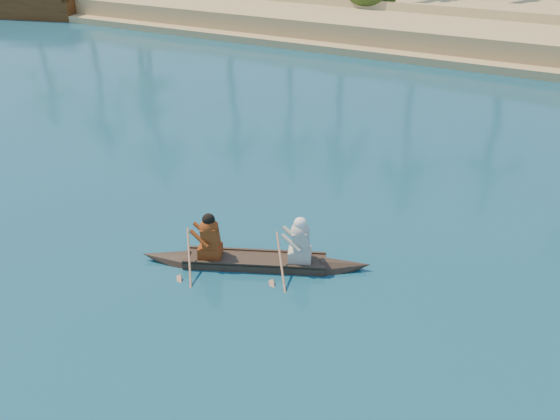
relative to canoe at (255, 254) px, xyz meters
The scene contains 2 objects.
canoe is the anchor object (origin of this frame).
barge_left 36.67m from the canoe, 148.58° to the left, with size 12.41×6.98×1.96m.
Camera 1 is at (-1.94, -6.59, 7.12)m, focal length 40.00 mm.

